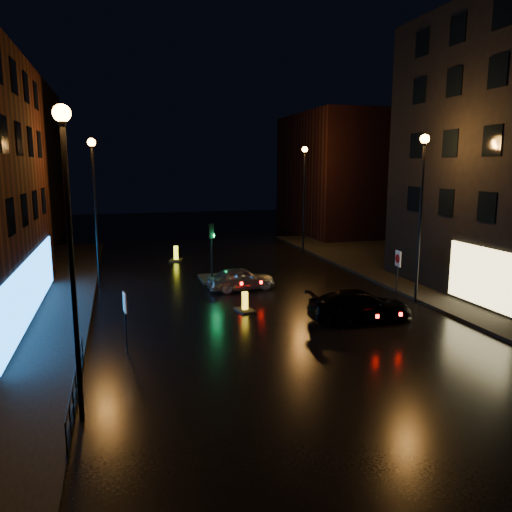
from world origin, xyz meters
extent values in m
plane|color=black|center=(0.00, 0.00, 0.00)|extent=(120.00, 120.00, 0.00)
cube|color=black|center=(14.00, 8.00, 0.07)|extent=(12.00, 44.00, 0.15)
cube|color=black|center=(-16.00, 35.00, 7.00)|extent=(8.00, 16.00, 14.00)
cube|color=black|center=(15.00, 32.00, 6.00)|extent=(8.00, 14.00, 12.00)
cylinder|color=black|center=(-7.80, -2.00, 4.00)|extent=(0.14, 0.14, 8.00)
cylinder|color=black|center=(-7.80, -2.00, 8.00)|extent=(0.20, 0.20, 0.25)
sphere|color=orange|center=(-7.80, -2.00, 8.15)|extent=(0.44, 0.44, 0.44)
cylinder|color=black|center=(-7.80, 14.00, 4.00)|extent=(0.14, 0.14, 8.00)
cylinder|color=black|center=(-7.80, 14.00, 8.00)|extent=(0.20, 0.20, 0.25)
sphere|color=orange|center=(-7.80, 14.00, 8.15)|extent=(0.44, 0.44, 0.44)
cylinder|color=black|center=(7.80, 6.00, 4.00)|extent=(0.14, 0.14, 8.00)
cylinder|color=black|center=(7.80, 6.00, 8.00)|extent=(0.20, 0.20, 0.25)
sphere|color=orange|center=(7.80, 6.00, 8.15)|extent=(0.44, 0.44, 0.44)
cylinder|color=black|center=(7.80, 22.00, 4.00)|extent=(0.14, 0.14, 8.00)
cylinder|color=black|center=(7.80, 22.00, 8.00)|extent=(0.20, 0.20, 0.25)
sphere|color=orange|center=(7.80, 22.00, 8.15)|extent=(0.44, 0.44, 0.44)
cube|color=black|center=(-1.20, 14.00, 0.06)|extent=(1.40, 2.40, 0.12)
cylinder|color=black|center=(-1.20, 14.00, 1.40)|extent=(0.12, 0.12, 2.80)
cube|color=black|center=(-1.20, 14.00, 3.00)|extent=(0.28, 0.22, 0.90)
cylinder|color=#0CFF59|center=(-1.06, 14.00, 2.72)|extent=(0.05, 0.18, 0.18)
cylinder|color=black|center=(-8.00, -1.00, 0.97)|extent=(0.05, 6.00, 0.05)
cylinder|color=black|center=(-8.00, -1.00, 0.50)|extent=(0.04, 6.00, 0.04)
cylinder|color=black|center=(-8.00, -4.00, 0.50)|extent=(0.04, 0.04, 1.00)
cylinder|color=black|center=(-8.00, -1.00, 0.50)|extent=(0.04, 0.04, 1.00)
cylinder|color=black|center=(-8.00, 2.00, 0.50)|extent=(0.04, 0.04, 1.00)
imported|color=#B2B4BA|center=(-0.10, 11.03, 0.64)|extent=(3.88, 1.81, 1.29)
imported|color=black|center=(3.72, 4.14, 0.68)|extent=(4.83, 2.24, 1.37)
cube|color=black|center=(-0.92, 6.91, 0.05)|extent=(0.91, 1.20, 0.09)
cube|color=yellow|center=(-0.92, 6.91, 0.50)|extent=(0.28, 0.21, 0.91)
cube|color=black|center=(-0.92, 6.91, 0.50)|extent=(0.27, 0.07, 0.54)
cube|color=black|center=(-2.62, 20.77, 0.05)|extent=(1.18, 1.45, 0.10)
cube|color=#F0F218|center=(-2.62, 20.77, 0.58)|extent=(0.34, 0.27, 1.05)
cube|color=black|center=(-2.62, 20.77, 0.58)|extent=(0.31, 0.11, 0.63)
cylinder|color=black|center=(-6.50, 3.03, 1.10)|extent=(0.06, 0.06, 2.20)
cube|color=silver|center=(-6.50, 3.03, 1.90)|extent=(0.13, 0.55, 0.75)
cylinder|color=#B20C0C|center=(-6.47, 3.03, 1.90)|extent=(0.08, 0.44, 0.44)
cylinder|color=black|center=(7.46, 7.25, 1.21)|extent=(0.07, 0.07, 2.42)
cube|color=silver|center=(7.46, 7.25, 2.09)|extent=(0.12, 0.61, 0.82)
cylinder|color=#B20C0C|center=(7.43, 7.25, 2.09)|extent=(0.08, 0.48, 0.48)
camera|label=1|loc=(-6.59, -15.48, 6.87)|focal=35.00mm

